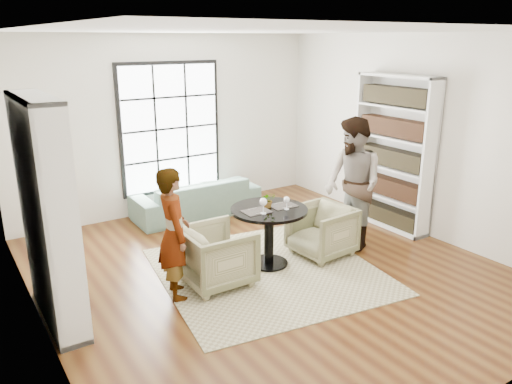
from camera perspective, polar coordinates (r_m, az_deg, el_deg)
ground at (r=6.64m, az=1.49°, el=-8.92°), size 6.00×6.00×0.00m
room_shell at (r=6.62m, az=-1.10°, el=2.65°), size 6.00×6.01×6.00m
rug at (r=6.60m, az=1.37°, el=-9.01°), size 3.05×3.05×0.01m
pedestal_table at (r=6.56m, az=1.49°, el=-3.72°), size 1.01×1.01×0.80m
sofa at (r=8.58m, az=-6.85°, el=-0.64°), size 2.14×0.85×0.62m
armchair_left at (r=6.17m, az=-4.49°, el=-7.28°), size 0.82×0.80×0.74m
armchair_right at (r=7.02m, az=7.50°, el=-4.42°), size 0.83×0.81×0.71m
person_left at (r=5.79m, az=-9.36°, el=-4.75°), size 0.49×0.64×1.56m
person_right at (r=7.18m, az=11.02°, el=0.89°), size 0.84×1.01×1.89m
placemat_left at (r=6.36m, az=0.07°, el=-2.22°), size 0.35×0.27×0.01m
placemat_right at (r=6.59m, az=3.10°, el=-1.56°), size 0.35×0.27×0.01m
cutlery_left at (r=6.36m, az=0.07°, el=-2.16°), size 0.15×0.22×0.01m
cutlery_right at (r=6.59m, az=3.10°, el=-1.50°), size 0.15×0.22×0.01m
wine_glass_left at (r=6.24m, az=0.84°, el=-1.20°), size 0.10×0.10×0.21m
wine_glass_right at (r=6.42m, az=3.53°, el=-0.93°), size 0.08×0.08×0.18m
flower_centerpiece at (r=6.49m, az=1.41°, el=-0.89°), size 0.23×0.21×0.21m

